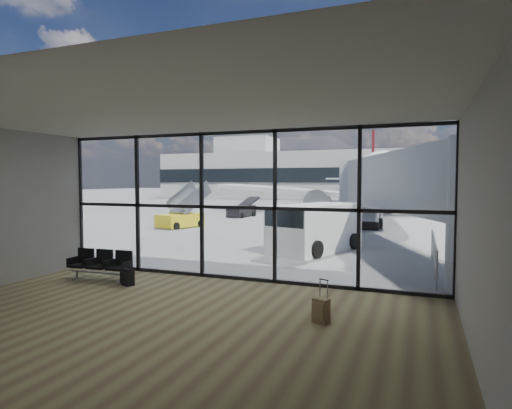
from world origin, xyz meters
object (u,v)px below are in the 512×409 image
Objects in this scene: belt_loader at (242,210)px; mobile_stairs at (181,218)px; suitcase at (321,310)px; service_van at (314,227)px; seating_row at (102,263)px; airliner at (375,182)px; backpack at (127,277)px.

mobile_stairs reaches higher than belt_loader.
mobile_stairs is at bearing -84.81° from belt_loader.
service_van reaches higher than suitcase.
suitcase is at bearing -32.80° from mobile_stairs.
suitcase is at bearing -15.56° from seating_row.
airliner is at bearing 76.91° from mobile_stairs.
seating_row is 31.91m from airliner.
belt_loader is at bearing 99.49° from seating_row.
suitcase is at bearing -56.16° from service_van.
airliner is 20.67m from mobile_stairs.
belt_loader is at bearing 127.33° from backpack.
suitcase is at bearing -54.55° from belt_loader.
seating_row is 2.20× the size of suitcase.
seating_row is 7.30m from suitcase.
belt_loader reaches higher than backpack.
suitcase is at bearing 10.50° from backpack.
seating_row is at bearing -170.80° from suitcase.
mobile_stairs reaches higher than suitcase.
suitcase is 33.20m from airliner.
suitcase reaches higher than seating_row.
airliner is (5.03, 31.42, 2.39)m from seating_row.
mobile_stairs is (-10.33, 6.30, -0.45)m from service_van.
belt_loader is at bearing 104.01° from mobile_stairs.
backpack is 15.72m from mobile_stairs.
mobile_stairs is (-10.56, -17.62, -2.31)m from airliner.
backpack is at bearing -19.90° from seating_row.
suitcase is 0.03× the size of airliner.
suitcase is 19.94m from mobile_stairs.
backpack is 0.11× the size of service_van.
backpack is at bearing -94.73° from service_van.
belt_loader is at bearing -145.45° from airliner.
service_van is at bearing 126.19° from suitcase.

